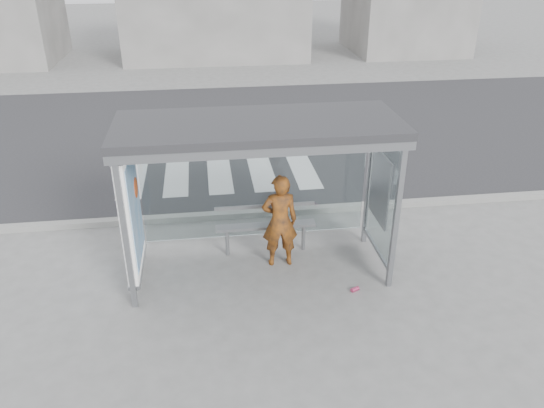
{
  "coord_description": "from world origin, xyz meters",
  "views": [
    {
      "loc": [
        -0.8,
        -7.41,
        5.06
      ],
      "look_at": [
        0.22,
        0.2,
        1.14
      ],
      "focal_mm": 35.0,
      "sensor_mm": 36.0,
      "label": 1
    }
  ],
  "objects_px": {
    "bench": "(265,225)",
    "soda_can": "(355,289)",
    "person": "(280,221)",
    "bus_shelter": "(234,161)"
  },
  "relations": [
    {
      "from": "bench",
      "to": "soda_can",
      "type": "bearing_deg",
      "value": -47.33
    },
    {
      "from": "bus_shelter",
      "to": "bench",
      "type": "bearing_deg",
      "value": 44.45
    },
    {
      "from": "person",
      "to": "bench",
      "type": "bearing_deg",
      "value": -64.6
    },
    {
      "from": "bench",
      "to": "soda_can",
      "type": "distance_m",
      "value": 1.92
    },
    {
      "from": "bench",
      "to": "person",
      "type": "bearing_deg",
      "value": -64.69
    },
    {
      "from": "bench",
      "to": "soda_can",
      "type": "relative_size",
      "value": 13.42
    },
    {
      "from": "person",
      "to": "bench",
      "type": "distance_m",
      "value": 0.53
    },
    {
      "from": "bench",
      "to": "soda_can",
      "type": "height_order",
      "value": "bench"
    },
    {
      "from": "soda_can",
      "to": "person",
      "type": "bearing_deg",
      "value": 137.94
    },
    {
      "from": "person",
      "to": "soda_can",
      "type": "bearing_deg",
      "value": 138.03
    }
  ]
}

